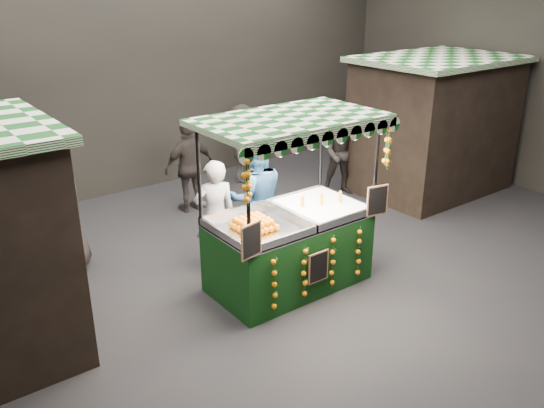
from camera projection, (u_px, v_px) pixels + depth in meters
ground at (309, 283)px, 7.84m from camera, size 12.00×12.00×0.00m
market_hall at (316, 30)px, 6.58m from camera, size 12.10×10.10×5.05m
neighbour_stall_right at (433, 125)px, 10.92m from camera, size 3.00×2.20×2.60m
juice_stall at (291, 237)px, 7.53m from camera, size 2.43×1.43×2.36m
vendor_grey at (215, 215)px, 7.99m from camera, size 0.69×0.55×1.64m
vendor_blue at (256, 198)px, 8.39m from camera, size 1.07×0.97×1.80m
shopper_0 at (6, 205)px, 7.95m from camera, size 0.72×0.49×1.93m
shopper_1 at (342, 154)px, 10.84m from camera, size 0.99×0.97×1.61m
shopper_2 at (190, 166)px, 10.04m from camera, size 0.97×0.41×1.65m
shopper_3 at (242, 144)px, 11.49m from camera, size 1.13×1.18×1.61m
shopper_4 at (62, 211)px, 7.90m from camera, size 1.05×1.03×1.83m
shopper_5 at (377, 129)px, 12.27m from camera, size 1.07×1.75×1.80m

